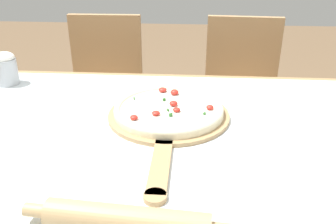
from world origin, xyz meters
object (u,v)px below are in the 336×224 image
at_px(flour_cup, 5,68).
at_px(pizza, 169,109).
at_px(rolling_pin, 127,220).
at_px(pizza_peel, 168,119).
at_px(chair_left, 105,88).
at_px(chair_right, 240,91).

bearing_deg(flour_cup, pizza, -20.48).
distance_m(pizza, rolling_pin, 0.48).
relative_size(pizza, flour_cup, 2.71).
bearing_deg(pizza, pizza_peel, -90.05).
bearing_deg(rolling_pin, pizza_peel, 84.90).
relative_size(pizza_peel, chair_left, 0.68).
bearing_deg(chair_right, flour_cup, -145.57).
distance_m(chair_right, flour_cup, 1.13).
bearing_deg(chair_right, pizza_peel, -107.76).
xyz_separation_m(pizza_peel, chair_left, (-0.40, 0.81, -0.24)).
xyz_separation_m(rolling_pin, flour_cup, (-0.58, 0.71, 0.03)).
relative_size(pizza_peel, pizza, 1.80).
relative_size(chair_left, flour_cup, 7.17).
height_order(chair_left, flour_cup, chair_left).
bearing_deg(flour_cup, pizza_peel, -22.55).
xyz_separation_m(pizza, chair_left, (-0.40, 0.79, -0.25)).
height_order(pizza, chair_right, chair_right).
height_order(pizza, flour_cup, flour_cup).
bearing_deg(flour_cup, chair_left, 68.65).
bearing_deg(flour_cup, rolling_pin, -50.85).
bearing_deg(pizza_peel, rolling_pin, -95.10).
relative_size(pizza_peel, chair_right, 0.68).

